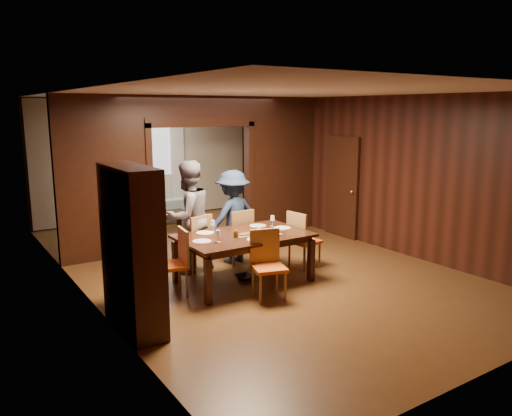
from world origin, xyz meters
TOP-DOWN VIEW (x-y plane):
  - floor at (0.00, 0.00)m, footprint 9.00×9.00m
  - ceiling at (0.00, 0.00)m, footprint 5.50×9.00m
  - room_walls at (0.00, 1.89)m, footprint 5.52×9.01m
  - person_purple at (-2.24, -0.76)m, footprint 0.56×0.72m
  - person_grey at (-1.01, 0.14)m, footprint 1.02×0.86m
  - person_navy at (-0.13, 0.19)m, footprint 1.14×0.78m
  - sofa at (-0.19, 3.85)m, footprint 2.01×0.82m
  - serving_bowl at (-0.48, -0.73)m, footprint 0.29×0.29m
  - dining_table at (-0.53, -0.81)m, footprint 1.97×1.22m
  - coffee_table at (-0.11, 3.03)m, footprint 0.80×0.50m
  - chair_left at (-1.72, -0.74)m, footprint 0.50×0.50m
  - chair_right at (0.72, -0.74)m, footprint 0.49×0.49m
  - chair_far_l at (-0.95, 0.07)m, footprint 0.53×0.53m
  - chair_far_r at (-0.13, 0.07)m, footprint 0.45×0.45m
  - chair_near at (-0.61, -1.61)m, footprint 0.55×0.55m
  - hutch at (-2.53, -1.50)m, footprint 0.40×1.20m
  - door_right at (2.70, 0.50)m, footprint 0.06×0.90m
  - window_far at (0.00, 4.44)m, footprint 1.20×0.03m
  - curtain_left at (-0.75, 4.40)m, footprint 0.35×0.06m
  - curtain_right at (0.75, 4.40)m, footprint 0.35×0.06m
  - plate_left at (-1.27, -0.85)m, footprint 0.27×0.27m
  - plate_far_l at (-1.00, -0.42)m, footprint 0.27×0.27m
  - plate_far_r at (-0.05, -0.47)m, footprint 0.27×0.27m
  - plate_right at (0.19, -0.81)m, footprint 0.27×0.27m
  - plate_near at (-0.55, -1.18)m, footprint 0.27×0.27m
  - platter_a at (-0.56, -0.90)m, footprint 0.30×0.20m
  - platter_b at (-0.20, -1.08)m, footprint 0.30×0.20m
  - wineglass_left at (-1.09, -1.01)m, footprint 0.08×0.08m
  - wineglass_far at (-0.84, -0.39)m, footprint 0.08×0.08m
  - wineglass_right at (0.15, -0.61)m, footprint 0.08×0.08m
  - tumbler at (-0.47, -1.13)m, footprint 0.07×0.07m
  - condiment_jar at (-0.72, -0.90)m, footprint 0.08×0.08m

SIDE VIEW (x-z plane):
  - floor at x=0.00m, z-range 0.00..0.00m
  - coffee_table at x=-0.11m, z-range 0.00..0.40m
  - sofa at x=-0.19m, z-range 0.00..0.58m
  - dining_table at x=-0.53m, z-range 0.00..0.76m
  - chair_left at x=-1.72m, z-range 0.00..0.97m
  - chair_right at x=0.72m, z-range 0.00..0.97m
  - chair_far_l at x=-0.95m, z-range 0.00..0.97m
  - chair_far_r at x=-0.13m, z-range 0.00..0.97m
  - chair_near at x=-0.61m, z-range 0.00..0.97m
  - plate_left at x=-1.27m, z-range 0.76..0.77m
  - plate_far_l at x=-1.00m, z-range 0.76..0.77m
  - plate_far_r at x=-0.05m, z-range 0.76..0.77m
  - plate_right at x=0.19m, z-range 0.76..0.77m
  - plate_near at x=-0.55m, z-range 0.76..0.77m
  - platter_a at x=-0.56m, z-range 0.76..0.80m
  - platter_b at x=-0.20m, z-range 0.76..0.80m
  - serving_bowl at x=-0.48m, z-range 0.76..0.83m
  - person_navy at x=-0.13m, z-range 0.00..1.62m
  - condiment_jar at x=-0.72m, z-range 0.76..0.87m
  - tumbler at x=-0.47m, z-range 0.76..0.90m
  - wineglass_left at x=-1.09m, z-range 0.76..0.94m
  - wineglass_far at x=-0.84m, z-range 0.76..0.94m
  - wineglass_right at x=0.15m, z-range 0.76..0.94m
  - person_purple at x=-2.24m, z-range 0.00..1.77m
  - person_grey at x=-1.01m, z-range 0.00..1.84m
  - hutch at x=-2.53m, z-range 0.00..2.00m
  - door_right at x=2.70m, z-range 0.00..2.10m
  - curtain_left at x=-0.75m, z-range 0.05..2.45m
  - curtain_right at x=0.75m, z-range 0.05..2.45m
  - room_walls at x=0.00m, z-range 0.06..2.96m
  - window_far at x=0.00m, z-range 1.05..2.35m
  - ceiling at x=0.00m, z-range 2.89..2.91m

